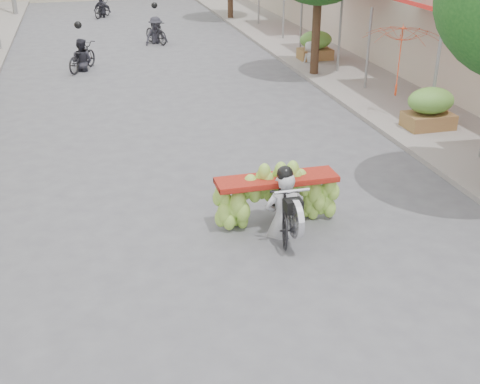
% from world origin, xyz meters
% --- Properties ---
extents(sidewalk_right, '(4.00, 60.00, 0.12)m').
position_xyz_m(sidewalk_right, '(7.00, 15.00, 0.06)').
color(sidewalk_right, gray).
rests_on(sidewalk_right, ground).
extents(produce_crate_mid, '(1.20, 0.88, 1.16)m').
position_xyz_m(produce_crate_mid, '(6.20, 8.00, 0.71)').
color(produce_crate_mid, brown).
rests_on(produce_crate_mid, ground).
extents(produce_crate_far, '(1.20, 0.88, 1.16)m').
position_xyz_m(produce_crate_far, '(6.20, 16.00, 0.71)').
color(produce_crate_far, brown).
rests_on(produce_crate_far, ground).
extents(banana_motorbike, '(2.20, 1.91, 2.21)m').
position_xyz_m(banana_motorbike, '(0.94, 3.99, 0.73)').
color(banana_motorbike, black).
rests_on(banana_motorbike, ground).
extents(market_umbrella, '(2.32, 2.32, 1.89)m').
position_xyz_m(market_umbrella, '(5.86, 9.12, 2.54)').
color(market_umbrella, '#C33C1A').
rests_on(market_umbrella, ground).
extents(pedestrian, '(0.87, 0.73, 1.52)m').
position_xyz_m(pedestrian, '(5.90, 15.70, 0.88)').
color(pedestrian, silver).
rests_on(pedestrian, ground).
extents(bg_motorbike_a, '(1.38, 1.82, 1.95)m').
position_xyz_m(bg_motorbike_a, '(-2.20, 16.86, 0.73)').
color(bg_motorbike_a, black).
rests_on(bg_motorbike_a, ground).
extents(bg_motorbike_b, '(1.19, 1.67, 1.95)m').
position_xyz_m(bg_motorbike_b, '(0.92, 20.86, 0.86)').
color(bg_motorbike_b, black).
rests_on(bg_motorbike_b, ground).
extents(bg_motorbike_c, '(1.26, 1.66, 1.95)m').
position_xyz_m(bg_motorbike_c, '(-0.94, 28.43, 0.80)').
color(bg_motorbike_c, black).
rests_on(bg_motorbike_c, ground).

